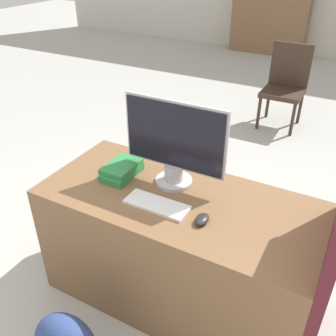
{
  "coord_description": "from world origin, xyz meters",
  "views": [
    {
      "loc": [
        0.71,
        -1.07,
        1.88
      ],
      "look_at": [
        -0.04,
        0.31,
        0.91
      ],
      "focal_mm": 40.0,
      "sensor_mm": 36.0,
      "label": 1
    }
  ],
  "objects_px": {
    "mouse": "(202,219)",
    "book_stack": "(122,170)",
    "far_chair": "(286,83)",
    "monitor": "(174,144)",
    "keyboard": "(157,205)"
  },
  "relations": [
    {
      "from": "mouse",
      "to": "book_stack",
      "type": "bearing_deg",
      "value": 164.06
    },
    {
      "from": "mouse",
      "to": "book_stack",
      "type": "relative_size",
      "value": 0.4
    },
    {
      "from": "mouse",
      "to": "far_chair",
      "type": "distance_m",
      "value": 2.97
    },
    {
      "from": "monitor",
      "to": "keyboard",
      "type": "height_order",
      "value": "monitor"
    },
    {
      "from": "keyboard",
      "to": "far_chair",
      "type": "xyz_separation_m",
      "value": [
        -0.02,
        2.94,
        -0.24
      ]
    },
    {
      "from": "far_chair",
      "to": "mouse",
      "type": "bearing_deg",
      "value": -71.96
    },
    {
      "from": "keyboard",
      "to": "book_stack",
      "type": "relative_size",
      "value": 1.35
    },
    {
      "from": "monitor",
      "to": "far_chair",
      "type": "height_order",
      "value": "monitor"
    },
    {
      "from": "monitor",
      "to": "keyboard",
      "type": "distance_m",
      "value": 0.33
    },
    {
      "from": "keyboard",
      "to": "far_chair",
      "type": "relative_size",
      "value": 0.36
    },
    {
      "from": "book_stack",
      "to": "far_chair",
      "type": "distance_m",
      "value": 2.81
    },
    {
      "from": "monitor",
      "to": "keyboard",
      "type": "relative_size",
      "value": 1.75
    },
    {
      "from": "monitor",
      "to": "keyboard",
      "type": "bearing_deg",
      "value": -83.8
    },
    {
      "from": "monitor",
      "to": "mouse",
      "type": "xyz_separation_m",
      "value": [
        0.28,
        -0.24,
        -0.22
      ]
    },
    {
      "from": "keyboard",
      "to": "far_chair",
      "type": "height_order",
      "value": "far_chair"
    }
  ]
}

